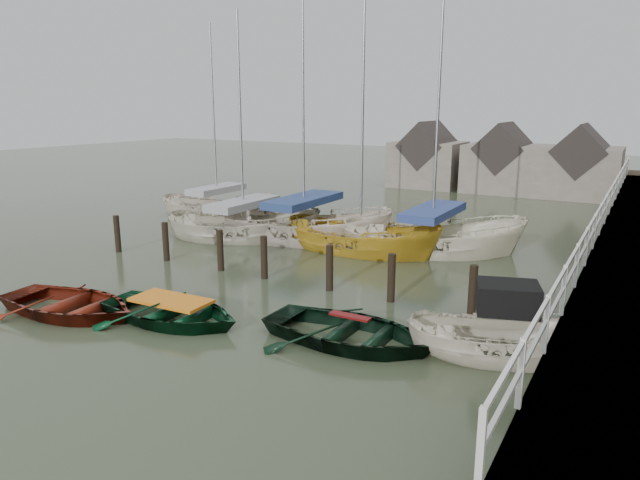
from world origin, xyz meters
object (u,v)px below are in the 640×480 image
Objects in this scene: sailboat_c at (360,251)px; sailboat_a at (244,237)px; rowboat_red at (71,314)px; rowboat_green at (172,322)px; sailboat_d at (432,251)px; motorboat at (501,354)px; rowboat_dkgreen at (350,343)px; sailboat_b at (304,239)px; sailboat_e at (218,215)px.

sailboat_a is at bearing 98.07° from sailboat_c.
rowboat_green is (2.73, 0.98, 0.00)m from rowboat_red.
rowboat_red is 12.68m from sailboat_d.
motorboat is (7.86, 2.03, 0.10)m from rowboat_green.
motorboat reaches higher than rowboat_green.
rowboat_red is 7.60m from rowboat_dkgreen.
rowboat_green is 9.04m from sailboat_c.
sailboat_a is at bearing 79.39° from sailboat_d.
sailboat_b is 0.95× the size of sailboat_d.
sailboat_b reaches higher than rowboat_red.
sailboat_e is (-5.47, 12.53, 0.06)m from rowboat_red.
sailboat_c is (0.98, 8.99, 0.01)m from rowboat_green.
sailboat_b is at bearing 34.78° from motorboat.
motorboat is 9.22m from sailboat_d.
sailboat_a is at bearing -141.78° from sailboat_e.
rowboat_green is at bearing 175.19° from sailboat_c.
rowboat_dkgreen is at bearing -153.21° from sailboat_b.
sailboat_d is at bearing -92.24° from sailboat_b.
sailboat_e reaches higher than rowboat_red.
rowboat_green is 8.12m from motorboat.
sailboat_d reaches higher than sailboat_a.
rowboat_green is 0.90× the size of motorboat.
sailboat_b reaches higher than sailboat_a.
rowboat_green is 0.39× the size of sailboat_e.
sailboat_b is 2.76m from sailboat_c.
sailboat_b is 1.15× the size of sailboat_c.
sailboat_b reaches higher than rowboat_dkgreen.
rowboat_dkgreen is 0.39× the size of sailboat_c.
sailboat_b is at bearing 8.20° from rowboat_green.
motorboat is 0.34× the size of sailboat_d.
rowboat_green is at bearing -177.28° from sailboat_a.
motorboat is at bearing -133.89° from sailboat_c.
sailboat_c is at bearing -119.59° from sailboat_e.
rowboat_dkgreen is at bearing 163.95° from sailboat_d.
rowboat_green is 9.35m from sailboat_a.
sailboat_d is at bearing -111.06° from sailboat_e.
sailboat_d is (6.16, 11.08, 0.06)m from rowboat_red.
rowboat_dkgreen is at bearing -153.46° from sailboat_a.
sailboat_a is at bearing 44.00° from motorboat.
sailboat_a is at bearing 23.71° from rowboat_green.
sailboat_d is at bearing -34.30° from rowboat_red.
sailboat_d is (2.44, 1.12, 0.05)m from sailboat_c.
sailboat_c is at bearing -25.68° from rowboat_red.
sailboat_c reaches higher than rowboat_red.
rowboat_green is 4.72m from rowboat_dkgreen.
sailboat_b is 1.22× the size of sailboat_e.
rowboat_dkgreen is 3.41m from motorboat.
rowboat_green is at bearing -158.60° from sailboat_e.
sailboat_b reaches higher than motorboat.
rowboat_red is 13.67m from sailboat_e.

